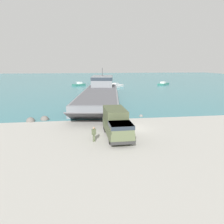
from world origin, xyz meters
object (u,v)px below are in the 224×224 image
(moored_boat_c, at_px, (116,86))
(moored_boat_b, at_px, (163,84))
(landing_craft, at_px, (101,91))
(soldier_on_ramp, at_px, (94,133))
(moored_boat_a, at_px, (79,84))
(military_truck, at_px, (117,123))

(moored_boat_c, bearing_deg, moored_boat_b, 55.28)
(landing_craft, height_order, moored_boat_c, landing_craft)
(landing_craft, distance_m, soldier_on_ramp, 32.81)
(moored_boat_a, relative_size, moored_boat_c, 0.64)
(landing_craft, bearing_deg, military_truck, -83.27)
(military_truck, height_order, soldier_on_ramp, military_truck)
(moored_boat_a, bearing_deg, moored_boat_b, -129.50)
(soldier_on_ramp, bearing_deg, moored_boat_b, -53.24)
(soldier_on_ramp, relative_size, moored_boat_b, 0.25)
(landing_craft, xyz_separation_m, soldier_on_ramp, (-3.73, -32.59, -0.79))
(soldier_on_ramp, xyz_separation_m, moored_boat_a, (-2.03, 66.05, -0.51))
(moored_boat_b, relative_size, moored_boat_c, 0.78)
(soldier_on_ramp, distance_m, moored_boat_a, 66.08)
(soldier_on_ramp, height_order, moored_boat_b, soldier_on_ramp)
(military_truck, xyz_separation_m, soldier_on_ramp, (-2.83, -1.56, -0.64))
(soldier_on_ramp, bearing_deg, moored_boat_a, -24.42)
(landing_craft, height_order, moored_boat_a, landing_craft)
(military_truck, relative_size, moored_boat_a, 1.41)
(landing_craft, bearing_deg, moored_boat_b, 56.09)
(military_truck, bearing_deg, moored_boat_a, -176.20)
(landing_craft, relative_size, military_truck, 5.52)
(landing_craft, xyz_separation_m, moored_boat_b, (29.43, 32.32, -1.35))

